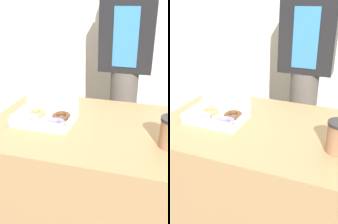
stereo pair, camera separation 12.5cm
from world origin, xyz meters
The scene contains 4 objects.
wall_back centered at (0.00, 1.14, 1.30)m, with size 10.00×0.05×2.60m.
table centered at (0.00, 0.00, 0.38)m, with size 1.04×0.70×0.77m.
donut_box centered at (-0.24, -0.03, 0.81)m, with size 0.29×0.23×0.26m.
person_customer centered at (0.07, 0.64, 1.00)m, with size 0.35×0.24×1.70m.
Camera 1 is at (0.28, -1.12, 1.35)m, focal length 42.00 mm.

